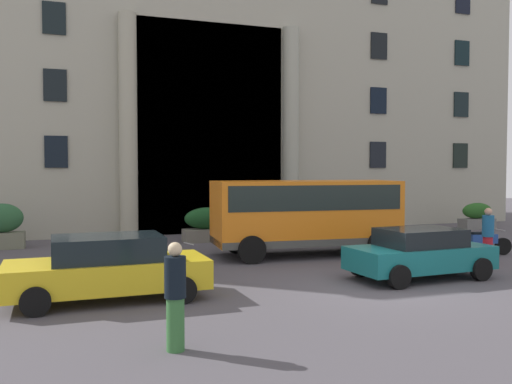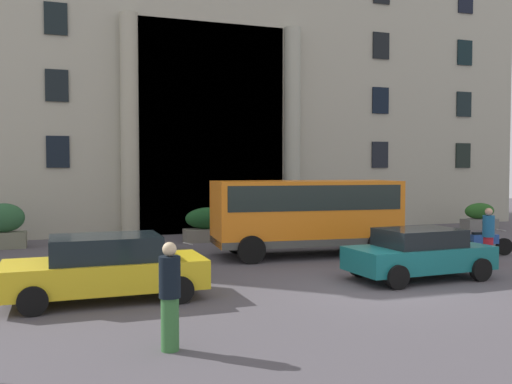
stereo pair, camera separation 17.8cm
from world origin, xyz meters
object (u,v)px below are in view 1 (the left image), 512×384
at_px(parked_compact_extra, 108,268).
at_px(pedestrian_man_red_shirt, 488,236).
at_px(hedge_planter_east, 477,216).
at_px(orange_minibus, 306,211).
at_px(hedge_planter_west, 2,227).
at_px(bus_stop_sign, 398,204).
at_px(pedestrian_woman_dark_dress, 175,296).
at_px(motorcycle_far_end, 482,242).
at_px(motorcycle_near_kerb, 168,261).
at_px(hedge_planter_far_east, 207,225).
at_px(parked_sedan_second, 420,253).

relative_size(parked_compact_extra, pedestrian_man_red_shirt, 2.54).
bearing_deg(hedge_planter_east, orange_minibus, -157.52).
distance_m(hedge_planter_west, hedge_planter_east, 21.72).
height_order(bus_stop_sign, hedge_planter_west, bus_stop_sign).
relative_size(hedge_planter_west, parked_compact_extra, 0.38).
height_order(pedestrian_woman_dark_dress, pedestrian_man_red_shirt, pedestrian_woman_dark_dress).
bearing_deg(pedestrian_man_red_shirt, pedestrian_woman_dark_dress, 103.23).
relative_size(hedge_planter_west, motorcycle_far_end, 0.83).
bearing_deg(motorcycle_far_end, motorcycle_near_kerb, -168.68).
bearing_deg(motorcycle_far_end, hedge_planter_east, 60.41).
xyz_separation_m(pedestrian_woman_dark_dress, pedestrian_man_red_shirt, (10.89, 4.85, -0.02)).
relative_size(hedge_planter_far_east, pedestrian_man_red_shirt, 1.11).
bearing_deg(parked_sedan_second, bus_stop_sign, 57.29).
xyz_separation_m(hedge_planter_east, motorcycle_far_end, (-5.81, -6.85, -0.17)).
bearing_deg(bus_stop_sign, motorcycle_near_kerb, -157.30).
relative_size(hedge_planter_far_east, hedge_planter_east, 1.10).
relative_size(hedge_planter_west, pedestrian_woman_dark_dress, 0.94).
xyz_separation_m(motorcycle_near_kerb, pedestrian_man_red_shirt, (9.87, -1.35, 0.45)).
bearing_deg(motorcycle_far_end, parked_sedan_second, -138.92).
xyz_separation_m(motorcycle_near_kerb, pedestrian_woman_dark_dress, (-1.02, -6.20, 0.46)).
distance_m(pedestrian_woman_dark_dress, pedestrian_man_red_shirt, 11.92).
bearing_deg(hedge_planter_east, motorcycle_far_end, -130.32).
bearing_deg(hedge_planter_far_east, parked_compact_extra, -117.27).
height_order(hedge_planter_east, motorcycle_far_end, hedge_planter_east).
bearing_deg(motorcycle_far_end, pedestrian_woman_dark_dress, -141.53).
xyz_separation_m(orange_minibus, hedge_planter_west, (-10.11, 5.25, -0.74)).
bearing_deg(motorcycle_far_end, hedge_planter_far_east, 151.21).
height_order(parked_sedan_second, pedestrian_woman_dark_dress, pedestrian_woman_dark_dress).
distance_m(hedge_planter_west, motorcycle_near_kerb, 8.91).
height_order(orange_minibus, bus_stop_sign, orange_minibus).
distance_m(motorcycle_near_kerb, pedestrian_woman_dark_dress, 6.30).
relative_size(motorcycle_near_kerb, pedestrian_woman_dark_dress, 1.09).
relative_size(parked_compact_extra, pedestrian_woman_dark_dress, 2.49).
bearing_deg(hedge_planter_west, motorcycle_near_kerb, -56.44).
relative_size(hedge_planter_east, motorcycle_far_end, 0.87).
distance_m(hedge_planter_east, motorcycle_far_end, 8.98).
xyz_separation_m(parked_sedan_second, pedestrian_woman_dark_dress, (-7.49, -3.67, 0.21)).
relative_size(orange_minibus, hedge_planter_west, 3.81).
bearing_deg(hedge_planter_east, pedestrian_man_red_shirt, -129.79).
bearing_deg(motorcycle_near_kerb, parked_sedan_second, -38.25).
bearing_deg(bus_stop_sign, parked_compact_extra, -151.69).
xyz_separation_m(hedge_planter_far_east, pedestrian_woman_dark_dress, (-3.88, -13.01, 0.24)).
height_order(motorcycle_near_kerb, pedestrian_man_red_shirt, pedestrian_man_red_shirt).
bearing_deg(pedestrian_woman_dark_dress, motorcycle_near_kerb, 72.78).
height_order(bus_stop_sign, pedestrian_woman_dark_dress, bus_stop_sign).
relative_size(parked_compact_extra, motorcycle_far_end, 2.20).
distance_m(orange_minibus, pedestrian_man_red_shirt, 5.89).
xyz_separation_m(hedge_planter_far_east, motorcycle_far_end, (8.12, -6.70, -0.22)).
bearing_deg(hedge_planter_west, pedestrian_woman_dark_dress, -74.02).
height_order(motorcycle_near_kerb, motorcycle_far_end, same).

